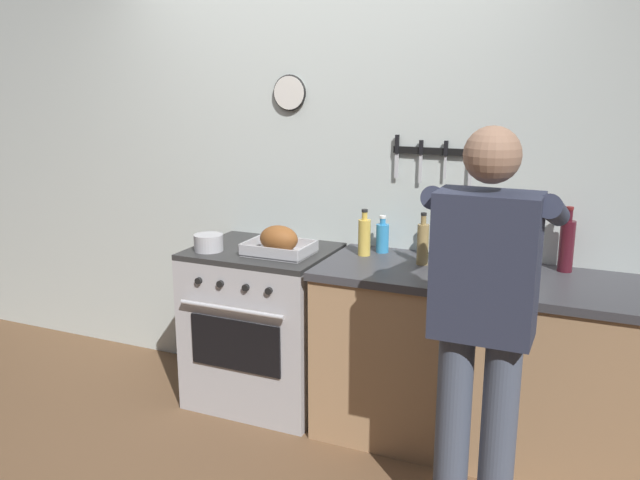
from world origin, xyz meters
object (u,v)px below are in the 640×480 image
object	(u,v)px
bottle_soy_sauce	(451,244)
bottle_dish_soap	(382,237)
bottle_wine_red	(567,244)
bottle_olive_oil	(437,238)
person_cook	(484,312)
saucepan	(209,243)
bottle_vinegar	(423,243)
roasting_pan	(279,242)
bottle_cooking_oil	(364,236)
stove	(264,325)
cutting_board	(490,277)

from	to	relation	value
bottle_soy_sauce	bottle_dish_soap	xyz separation A→B (m)	(-0.37, -0.00, 0.00)
bottle_wine_red	bottle_olive_oil	bearing A→B (deg)	-175.89
person_cook	saucepan	distance (m)	1.66
bottle_vinegar	bottle_soy_sauce	bearing A→B (deg)	53.60
person_cook	saucepan	world-z (taller)	person_cook
roasting_pan	bottle_dish_soap	xyz separation A→B (m)	(0.49, 0.27, 0.02)
bottle_soy_sauce	bottle_cooking_oil	xyz separation A→B (m)	(-0.44, -0.10, 0.02)
roasting_pan	saucepan	xyz separation A→B (m)	(-0.39, -0.09, -0.02)
bottle_soy_sauce	bottle_olive_oil	size ratio (longest dim) A/B	0.72
person_cook	bottle_cooking_oil	xyz separation A→B (m)	(-0.77, 0.77, 0.05)
stove	person_cook	xyz separation A→B (m)	(1.33, -0.67, 0.50)
cutting_board	bottle_dish_soap	distance (m)	0.68
bottle_vinegar	stove	bearing A→B (deg)	-176.45
bottle_vinegar	roasting_pan	bearing A→B (deg)	-170.91
stove	bottle_vinegar	size ratio (longest dim) A/B	3.37
saucepan	bottle_wine_red	xyz separation A→B (m)	(1.81, 0.37, 0.09)
person_cook	bottle_wine_red	distance (m)	0.92
cutting_board	bottle_cooking_oil	distance (m)	0.72
stove	bottle_soy_sauce	size ratio (longest dim) A/B	4.48
roasting_pan	cutting_board	size ratio (longest dim) A/B	0.98
saucepan	bottle_dish_soap	distance (m)	0.95
bottle_dish_soap	bottle_cooking_oil	bearing A→B (deg)	-125.01
bottle_vinegar	bottle_cooking_oil	distance (m)	0.33
roasting_pan	cutting_board	bearing A→B (deg)	0.11
bottle_cooking_oil	bottle_soy_sauce	bearing A→B (deg)	13.09
bottle_vinegar	bottle_soy_sauce	size ratio (longest dim) A/B	1.33
bottle_dish_soap	cutting_board	bearing A→B (deg)	-23.00
person_cook	bottle_olive_oil	distance (m)	0.93
bottle_cooking_oil	bottle_dish_soap	xyz separation A→B (m)	(0.07, 0.10, -0.02)
roasting_pan	saucepan	size ratio (longest dim) A/B	2.22
bottle_wine_red	roasting_pan	bearing A→B (deg)	-168.75
roasting_pan	bottle_olive_oil	bearing A→B (deg)	16.66
stove	saucepan	bearing A→B (deg)	-148.62
saucepan	bottle_olive_oil	size ratio (longest dim) A/B	0.57
stove	bottle_dish_soap	bearing A→B (deg)	17.70
cutting_board	bottle_dish_soap	bearing A→B (deg)	157.00
bottle_olive_oil	cutting_board	bearing A→B (deg)	-36.64
cutting_board	bottle_cooking_oil	xyz separation A→B (m)	(-0.69, 0.17, 0.09)
bottle_soy_sauce	bottle_dish_soap	world-z (taller)	same
cutting_board	bottle_dish_soap	world-z (taller)	bottle_dish_soap
saucepan	cutting_board	distance (m)	1.50
saucepan	bottle_soy_sauce	xyz separation A→B (m)	(1.25, 0.36, 0.04)
bottle_soy_sauce	roasting_pan	bearing A→B (deg)	-162.58
bottle_olive_oil	stove	bearing A→B (deg)	-169.52
cutting_board	bottle_soy_sauce	bearing A→B (deg)	132.85
cutting_board	bottle_cooking_oil	bearing A→B (deg)	166.46
bottle_soy_sauce	bottle_wine_red	size ratio (longest dim) A/B	0.63
cutting_board	bottle_wine_red	bearing A→B (deg)	42.14
bottle_cooking_oil	bottle_dish_soap	bearing A→B (deg)	54.99
cutting_board	bottle_vinegar	distance (m)	0.39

